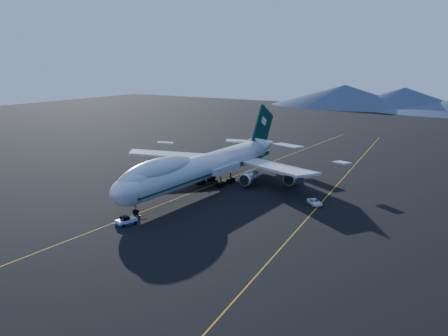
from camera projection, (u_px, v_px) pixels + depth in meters
The scene contains 6 objects.
ground at pixel (204, 188), 130.15m from camera, with size 500.00×500.00×0.00m, color black.
taxiway_line_main at pixel (204, 188), 130.15m from camera, with size 0.25×220.00×0.01m, color #C58B0B.
taxiway_line_side at pixel (328, 196), 122.93m from camera, with size 0.25×200.00×0.01m, color #C58B0B.
boeing_747 at pixel (204, 166), 128.92m from camera, with size 59.62×72.43×19.37m.
pushback_tug at pixel (126, 222), 101.43m from camera, with size 3.27×4.70×1.87m.
service_van at pixel (315, 202), 115.02m from camera, with size 2.32×5.03×1.40m, color white.
Camera 1 is at (71.02, -104.12, 33.29)m, focal length 40.00 mm.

